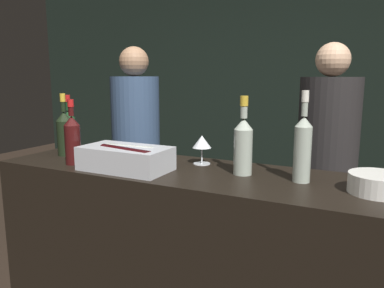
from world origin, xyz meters
TOP-DOWN VIEW (x-y plane):
  - wall_back_chalkboard at (0.00, 2.48)m, footprint 6.40×0.06m
  - bar_counter at (0.00, 0.28)m, footprint 1.94×0.56m
  - ice_bin_with_bottles at (-0.27, 0.15)m, footprint 0.42×0.23m
  - bowl_white at (0.80, 0.28)m, footprint 0.21×0.21m
  - wine_glass at (0.00, 0.42)m, footprint 0.09×0.09m
  - candle_votive at (-0.62, 0.42)m, footprint 0.08×0.08m
  - white_wine_bottle at (0.51, 0.31)m, footprint 0.07×0.07m
  - red_wine_bottle_tall at (-0.58, 0.13)m, footprint 0.08×0.08m
  - red_wine_bottle_burgundy at (-0.85, 0.38)m, footprint 0.08×0.08m
  - rose_wine_bottle at (0.25, 0.32)m, footprint 0.08×0.08m
  - champagne_bottle at (-0.77, 0.27)m, footprint 0.09×0.09m
  - person_in_hoodie at (0.50, 1.24)m, footprint 0.38×0.38m
  - person_blond_tee at (-0.81, 1.00)m, footprint 0.35×0.35m

SIDE VIEW (x-z plane):
  - bar_counter at x=0.00m, z-range 0.00..1.09m
  - person_in_hoodie at x=0.50m, z-range 0.10..1.83m
  - person_blond_tee at x=-0.81m, z-range 0.10..1.84m
  - candle_votive at x=-0.62m, z-range 1.09..1.15m
  - bowl_white at x=0.80m, z-range 1.09..1.17m
  - ice_bin_with_bottles at x=-0.27m, z-range 1.09..1.21m
  - wine_glass at x=0.00m, z-range 1.13..1.27m
  - red_wine_bottle_burgundy at x=-0.85m, z-range 1.06..1.39m
  - red_wine_bottle_tall at x=-0.58m, z-range 1.06..1.39m
  - champagne_bottle at x=-0.77m, z-range 1.05..1.40m
  - rose_wine_bottle at x=0.25m, z-range 1.06..1.41m
  - white_wine_bottle at x=0.51m, z-range 1.05..1.43m
  - wall_back_chalkboard at x=0.00m, z-range 0.00..2.80m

